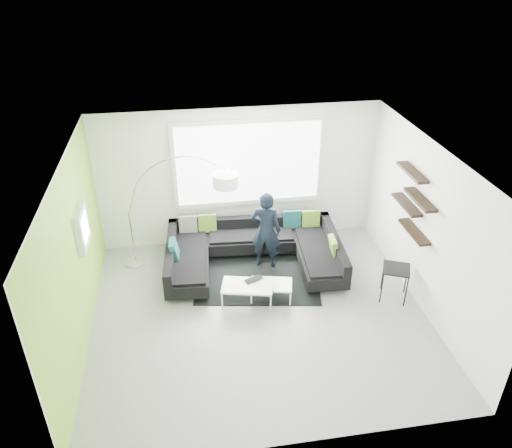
{
  "coord_description": "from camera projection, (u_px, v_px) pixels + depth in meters",
  "views": [
    {
      "loc": [
        -1.09,
        -6.4,
        5.5
      ],
      "look_at": [
        0.09,
        0.9,
        1.23
      ],
      "focal_mm": 35.0,
      "sensor_mm": 36.0,
      "label": 1
    }
  ],
  "objects": [
    {
      "name": "rug",
      "position": [
        258.0,
        278.0,
        9.25
      ],
      "size": [
        2.46,
        1.96,
        0.01
      ],
      "primitive_type": "cube",
      "rotation": [
        0.0,
        0.0,
        -0.17
      ],
      "color": "black",
      "rests_on": "ground"
    },
    {
      "name": "room_shell",
      "position": [
        260.0,
        214.0,
        7.65
      ],
      "size": [
        5.54,
        5.04,
        2.82
      ],
      "color": "silver",
      "rests_on": "ground"
    },
    {
      "name": "person",
      "position": [
        266.0,
        230.0,
        9.25
      ],
      "size": [
        0.8,
        0.73,
        1.55
      ],
      "primitive_type": "imported",
      "rotation": [
        0.0,
        0.0,
        2.8
      ],
      "color": "black",
      "rests_on": "ground"
    },
    {
      "name": "side_table",
      "position": [
        394.0,
        283.0,
        8.62
      ],
      "size": [
        0.59,
        0.59,
        0.61
      ],
      "primitive_type": "cube",
      "rotation": [
        0.0,
        0.0,
        -0.42
      ],
      "color": "black",
      "rests_on": "ground"
    },
    {
      "name": "ground",
      "position": [
        259.0,
        314.0,
        8.37
      ],
      "size": [
        5.5,
        5.5,
        0.0
      ],
      "primitive_type": "plane",
      "color": "slate",
      "rests_on": "ground"
    },
    {
      "name": "arc_lamp",
      "position": [
        128.0,
        213.0,
        9.13
      ],
      "size": [
        2.2,
        1.18,
        2.22
      ],
      "primitive_type": null,
      "rotation": [
        0.0,
        0.0,
        -0.18
      ],
      "color": "silver",
      "rests_on": "ground"
    },
    {
      "name": "sectional_sofa",
      "position": [
        254.0,
        254.0,
        9.41
      ],
      "size": [
        3.37,
        2.22,
        0.7
      ],
      "rotation": [
        0.0,
        0.0,
        -0.07
      ],
      "color": "black",
      "rests_on": "ground"
    },
    {
      "name": "laptop",
      "position": [
        255.0,
        281.0,
        8.56
      ],
      "size": [
        0.49,
        0.47,
        0.03
      ],
      "primitive_type": "imported",
      "rotation": [
        0.0,
        0.0,
        0.44
      ],
      "color": "black",
      "rests_on": "coffee_table"
    },
    {
      "name": "coffee_table",
      "position": [
        259.0,
        292.0,
        8.61
      ],
      "size": [
        1.23,
        0.88,
        0.36
      ],
      "primitive_type": "cube",
      "rotation": [
        0.0,
        0.0,
        -0.23
      ],
      "color": "white",
      "rests_on": "ground"
    }
  ]
}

